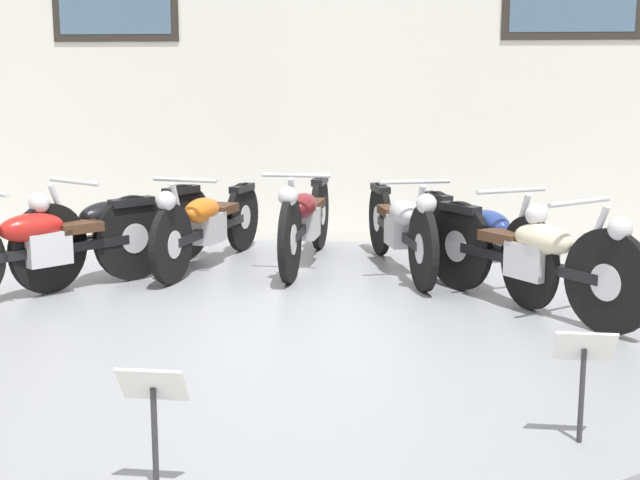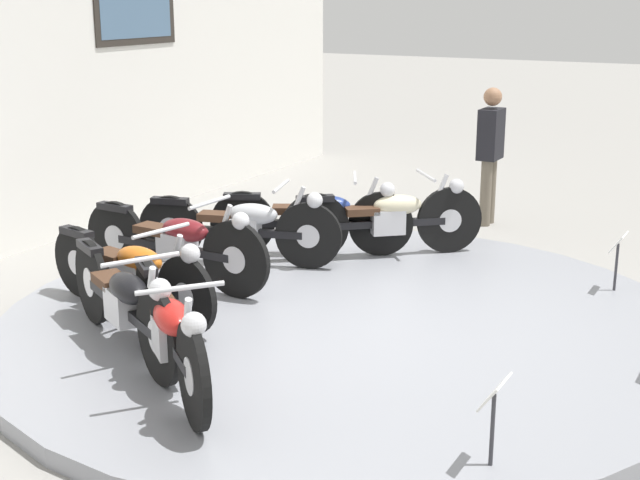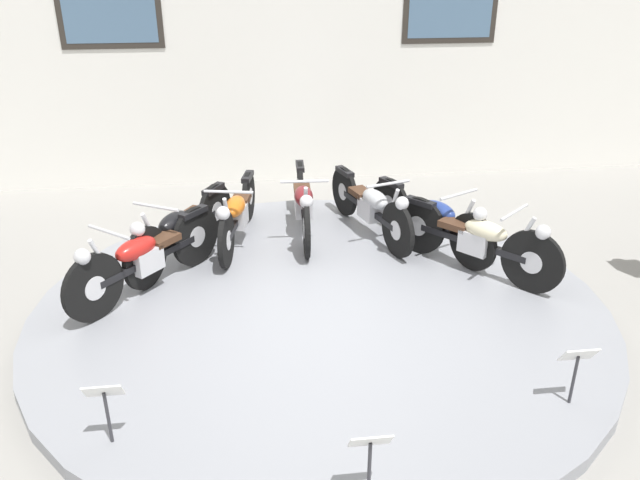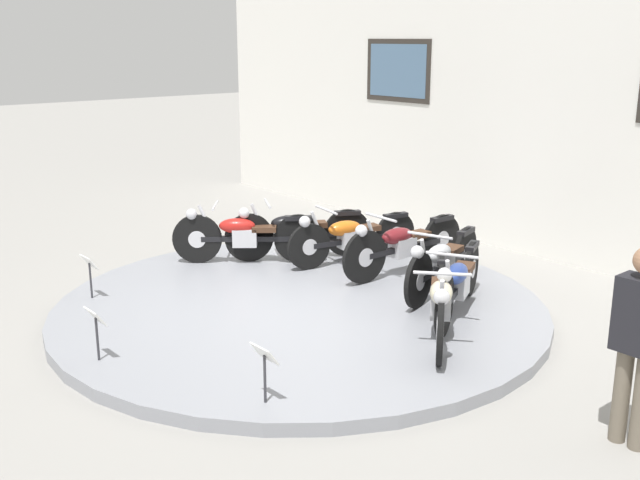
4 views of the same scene
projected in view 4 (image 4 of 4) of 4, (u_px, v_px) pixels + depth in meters
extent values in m
plane|color=gray|center=(300.00, 313.00, 8.56)|extent=(60.00, 60.00, 0.00)
cylinder|color=gray|center=(300.00, 308.00, 8.54)|extent=(5.55, 5.55, 0.13)
cube|color=white|center=(526.00, 93.00, 10.54)|extent=(14.00, 0.20, 4.59)
cube|color=#2D2823|center=(398.00, 71.00, 12.17)|extent=(1.40, 0.02, 1.00)
cube|color=slate|center=(398.00, 71.00, 12.17)|extent=(1.24, 0.02, 0.84)
cylinder|color=black|center=(197.00, 239.00, 9.95)|extent=(0.46, 0.54, 0.66)
cylinder|color=silver|center=(197.00, 239.00, 9.95)|extent=(0.20, 0.22, 0.23)
cylinder|color=black|center=(299.00, 239.00, 9.96)|extent=(0.46, 0.54, 0.66)
cylinder|color=silver|center=(299.00, 239.00, 9.96)|extent=(0.20, 0.22, 0.23)
cube|color=black|center=(248.00, 239.00, 9.95)|extent=(0.85, 1.00, 0.07)
cube|color=silver|center=(245.00, 237.00, 9.95)|extent=(0.36, 0.37, 0.24)
ellipsoid|color=red|center=(237.00, 226.00, 9.91)|extent=(0.48, 0.51, 0.20)
cube|color=#472D1E|center=(264.00, 229.00, 9.92)|extent=(0.36, 0.37, 0.07)
cube|color=black|center=(298.00, 218.00, 9.89)|extent=(0.31, 0.34, 0.06)
cylinder|color=silver|center=(208.00, 224.00, 9.89)|extent=(0.19, 0.22, 0.54)
cylinder|color=silver|center=(215.00, 205.00, 9.83)|extent=(0.44, 0.37, 0.03)
sphere|color=silver|center=(192.00, 214.00, 9.86)|extent=(0.15, 0.15, 0.15)
cylinder|color=black|center=(249.00, 238.00, 10.01)|extent=(0.37, 0.60, 0.66)
cylinder|color=silver|center=(249.00, 238.00, 10.01)|extent=(0.17, 0.23, 0.23)
cylinder|color=black|center=(347.00, 233.00, 10.27)|extent=(0.37, 0.60, 0.66)
cylinder|color=silver|center=(347.00, 233.00, 10.27)|extent=(0.17, 0.23, 0.23)
cube|color=black|center=(299.00, 235.00, 10.14)|extent=(0.67, 1.12, 0.07)
cube|color=silver|center=(296.00, 234.00, 10.13)|extent=(0.33, 0.38, 0.24)
ellipsoid|color=black|center=(288.00, 223.00, 10.07)|extent=(0.43, 0.53, 0.20)
cube|color=#472D1E|center=(315.00, 224.00, 10.15)|extent=(0.33, 0.38, 0.07)
cube|color=black|center=(347.00, 213.00, 10.19)|extent=(0.26, 0.36, 0.06)
cylinder|color=silver|center=(260.00, 223.00, 9.99)|extent=(0.16, 0.24, 0.54)
cylinder|color=silver|center=(268.00, 203.00, 9.94)|extent=(0.49, 0.29, 0.03)
sphere|color=silver|center=(244.00, 213.00, 9.91)|extent=(0.15, 0.15, 0.15)
cylinder|color=black|center=(309.00, 247.00, 9.67)|extent=(0.17, 0.61, 0.61)
cylinder|color=silver|center=(309.00, 247.00, 9.67)|extent=(0.11, 0.22, 0.21)
cylinder|color=black|center=(395.00, 234.00, 10.30)|extent=(0.17, 0.61, 0.61)
cylinder|color=silver|center=(395.00, 234.00, 10.30)|extent=(0.11, 0.22, 0.21)
cube|color=black|center=(353.00, 240.00, 9.99)|extent=(0.31, 1.23, 0.07)
cube|color=silver|center=(351.00, 239.00, 9.96)|extent=(0.26, 0.35, 0.24)
ellipsoid|color=#D16619|center=(344.00, 228.00, 9.87)|extent=(0.31, 0.51, 0.20)
cube|color=#472D1E|center=(367.00, 228.00, 10.05)|extent=(0.26, 0.35, 0.07)
cube|color=black|center=(396.00, 216.00, 10.24)|extent=(0.17, 0.37, 0.06)
cylinder|color=silver|center=(319.00, 230.00, 9.69)|extent=(0.09, 0.25, 0.54)
cylinder|color=silver|center=(326.00, 210.00, 9.67)|extent=(0.54, 0.14, 0.03)
sphere|color=silver|center=(305.00, 222.00, 9.55)|extent=(0.15, 0.15, 0.15)
cylinder|color=black|center=(365.00, 257.00, 9.11)|extent=(0.08, 0.67, 0.67)
cylinder|color=silver|center=(365.00, 257.00, 9.11)|extent=(0.08, 0.24, 0.23)
cylinder|color=black|center=(441.00, 239.00, 9.91)|extent=(0.08, 0.67, 0.67)
cylinder|color=silver|center=(441.00, 239.00, 9.91)|extent=(0.08, 0.24, 0.23)
cube|color=black|center=(405.00, 248.00, 9.51)|extent=(0.12, 1.24, 0.07)
cube|color=silver|center=(402.00, 247.00, 9.48)|extent=(0.21, 0.33, 0.24)
ellipsoid|color=maroon|center=(397.00, 236.00, 9.38)|extent=(0.24, 0.49, 0.20)
cube|color=#472D1E|center=(417.00, 234.00, 9.60)|extent=(0.21, 0.33, 0.07)
cube|color=black|center=(442.00, 219.00, 9.83)|extent=(0.12, 0.36, 0.06)
cylinder|color=silver|center=(374.00, 239.00, 9.14)|extent=(0.05, 0.25, 0.54)
cylinder|color=silver|center=(381.00, 217.00, 9.14)|extent=(0.54, 0.06, 0.03)
sphere|color=silver|center=(361.00, 231.00, 8.98)|extent=(0.15, 0.15, 0.15)
cylinder|color=black|center=(419.00, 280.00, 8.29)|extent=(0.24, 0.62, 0.63)
cylinder|color=silver|center=(419.00, 280.00, 8.29)|extent=(0.13, 0.23, 0.22)
cylinder|color=black|center=(465.00, 252.00, 9.39)|extent=(0.24, 0.62, 0.63)
cylinder|color=silver|center=(465.00, 252.00, 9.39)|extent=(0.13, 0.23, 0.22)
cube|color=black|center=(443.00, 265.00, 8.84)|extent=(0.43, 1.21, 0.07)
cube|color=silver|center=(442.00, 265.00, 8.80)|extent=(0.28, 0.36, 0.24)
ellipsoid|color=#B2B5BA|center=(439.00, 254.00, 8.68)|extent=(0.35, 0.52, 0.20)
cube|color=#472D1E|center=(451.00, 250.00, 8.98)|extent=(0.28, 0.36, 0.07)
cube|color=black|center=(466.00, 231.00, 9.32)|extent=(0.20, 0.37, 0.06)
cylinder|color=silver|center=(425.00, 260.00, 8.36)|extent=(0.11, 0.25, 0.54)
cylinder|color=silver|center=(430.00, 235.00, 8.38)|extent=(0.53, 0.19, 0.03)
sphere|color=silver|center=(417.00, 252.00, 8.15)|extent=(0.15, 0.15, 0.15)
cylinder|color=black|center=(444.00, 306.00, 7.51)|extent=(0.34, 0.59, 0.63)
cylinder|color=silver|center=(444.00, 306.00, 7.51)|extent=(0.16, 0.23, 0.22)
cylinder|color=black|center=(471.00, 268.00, 8.71)|extent=(0.34, 0.59, 0.63)
cylinder|color=silver|center=(471.00, 268.00, 8.71)|extent=(0.16, 0.23, 0.22)
cube|color=black|center=(459.00, 286.00, 8.11)|extent=(0.63, 1.14, 0.07)
cube|color=silver|center=(458.00, 285.00, 8.07)|extent=(0.32, 0.38, 0.24)
ellipsoid|color=navy|center=(457.00, 273.00, 7.94)|extent=(0.42, 0.53, 0.20)
cube|color=#472D1E|center=(464.00, 268.00, 8.27)|extent=(0.32, 0.38, 0.07)
cube|color=black|center=(472.00, 246.00, 8.64)|extent=(0.25, 0.37, 0.06)
cylinder|color=silver|center=(449.00, 282.00, 7.59)|extent=(0.15, 0.24, 0.54)
cylinder|color=silver|center=(452.00, 255.00, 7.62)|extent=(0.49, 0.28, 0.03)
sphere|color=silver|center=(445.00, 275.00, 7.37)|extent=(0.15, 0.15, 0.15)
cylinder|color=black|center=(440.00, 330.00, 6.85)|extent=(0.47, 0.54, 0.66)
cylinder|color=silver|center=(440.00, 330.00, 6.85)|extent=(0.20, 0.22, 0.23)
cylinder|color=black|center=(441.00, 284.00, 8.14)|extent=(0.47, 0.54, 0.66)
cylinder|color=silver|center=(441.00, 284.00, 8.14)|extent=(0.20, 0.22, 0.23)
cube|color=black|center=(441.00, 305.00, 7.50)|extent=(0.86, 0.99, 0.07)
cube|color=silver|center=(441.00, 304.00, 7.45)|extent=(0.36, 0.37, 0.24)
ellipsoid|color=beige|center=(441.00, 292.00, 7.32)|extent=(0.48, 0.51, 0.20)
cube|color=#472D1E|center=(441.00, 285.00, 7.67)|extent=(0.36, 0.37, 0.07)
cube|color=black|center=(442.00, 259.00, 8.07)|extent=(0.31, 0.34, 0.06)
cylinder|color=silver|center=(441.00, 304.00, 6.94)|extent=(0.20, 0.22, 0.54)
cylinder|color=silver|center=(442.00, 274.00, 6.98)|extent=(0.43, 0.37, 0.03)
sphere|color=silver|center=(442.00, 297.00, 6.71)|extent=(0.15, 0.15, 0.15)
cylinder|color=#333338|center=(91.00, 281.00, 8.62)|extent=(0.02, 0.02, 0.42)
cube|color=white|center=(89.00, 262.00, 8.56)|extent=(0.26, 0.11, 0.15)
cylinder|color=#333338|center=(97.00, 339.00, 6.95)|extent=(0.02, 0.02, 0.42)
cube|color=white|center=(95.00, 316.00, 6.89)|extent=(0.26, 0.11, 0.15)
cylinder|color=#333338|center=(265.00, 379.00, 6.14)|extent=(0.02, 0.02, 0.42)
cube|color=white|center=(264.00, 354.00, 6.08)|extent=(0.26, 0.11, 0.15)
cylinder|color=#6B6051|center=(621.00, 395.00, 5.76)|extent=(0.13, 0.13, 0.77)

